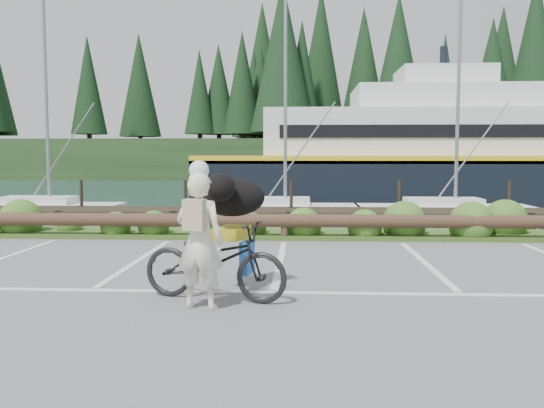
{
  "coord_description": "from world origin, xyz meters",
  "views": [
    {
      "loc": [
        0.38,
        -8.34,
        1.93
      ],
      "look_at": [
        -0.12,
        1.39,
        1.1
      ],
      "focal_mm": 38.0,
      "sensor_mm": 36.0,
      "label": 1
    }
  ],
  "objects": [
    {
      "name": "log_rail",
      "position": [
        0.0,
        4.6,
        0.0
      ],
      "size": [
        32.0,
        0.3,
        0.6
      ],
      "primitive_type": null,
      "color": "#443021",
      "rests_on": "ground"
    },
    {
      "name": "harbor_backdrop",
      "position": [
        0.39,
        78.47,
        -0.0
      ],
      "size": [
        170.0,
        160.0,
        30.0
      ],
      "color": "#183039",
      "rests_on": "ground"
    },
    {
      "name": "vegetation_strip",
      "position": [
        0.0,
        5.3,
        0.05
      ],
      "size": [
        34.0,
        1.6,
        0.1
      ],
      "primitive_type": "cube",
      "color": "#3D5B21",
      "rests_on": "ground"
    },
    {
      "name": "cyclist",
      "position": [
        -0.88,
        -1.29,
        0.86
      ],
      "size": [
        0.71,
        0.55,
        1.72
      ],
      "primitive_type": "imported",
      "rotation": [
        0.0,
        0.0,
        2.9
      ],
      "color": "#F1EBCC",
      "rests_on": "ground"
    },
    {
      "name": "bicycle",
      "position": [
        -0.77,
        -0.84,
        0.53
      ],
      "size": [
        2.12,
        1.16,
        1.05
      ],
      "primitive_type": "imported",
      "rotation": [
        0.0,
        0.0,
        1.33
      ],
      "color": "black",
      "rests_on": "ground"
    },
    {
      "name": "dog",
      "position": [
        -0.62,
        -0.21,
        1.33
      ],
      "size": [
        0.68,
        1.04,
        0.55
      ],
      "primitive_type": "ellipsoid",
      "rotation": [
        0.0,
        0.0,
        1.33
      ],
      "color": "black",
      "rests_on": "bicycle"
    },
    {
      "name": "ground",
      "position": [
        0.0,
        0.0,
        0.0
      ],
      "size": [
        72.0,
        72.0,
        0.0
      ],
      "primitive_type": "plane",
      "color": "#5D5E60"
    }
  ]
}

